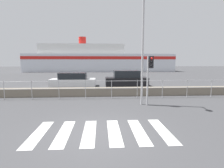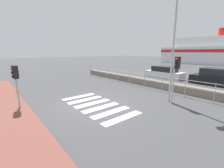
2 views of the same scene
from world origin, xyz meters
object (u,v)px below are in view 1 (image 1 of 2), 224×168
object	(u,v)px
traffic_light_far	(150,69)
parked_car_black	(126,79)
parked_car_white	(73,80)
ferry_boat	(97,60)
streetlamp	(143,39)

from	to	relation	value
traffic_light_far	parked_car_black	xyz separation A→B (m)	(-0.13, 8.18, -1.41)
parked_car_white	ferry_boat	bearing A→B (deg)	86.05
ferry_boat	parked_car_white	size ratio (longest dim) A/B	7.91
ferry_boat	parked_car_black	size ratio (longest dim) A/B	8.32
parked_car_black	streetlamp	bearing A→B (deg)	-91.80
traffic_light_far	streetlamp	world-z (taller)	streetlamp
streetlamp	parked_car_white	distance (m)	10.19
ferry_boat	parked_car_black	xyz separation A→B (m)	(3.69, -26.32, -2.14)
parked_car_black	ferry_boat	bearing A→B (deg)	97.97
ferry_boat	traffic_light_far	bearing A→B (deg)	-83.68
traffic_light_far	ferry_boat	world-z (taller)	ferry_boat
traffic_light_far	ferry_boat	distance (m)	34.72
traffic_light_far	parked_car_white	distance (m)	10.04
traffic_light_far	streetlamp	xyz separation A→B (m)	(-0.39, 0.05, 1.68)
streetlamp	ferry_boat	world-z (taller)	ferry_boat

